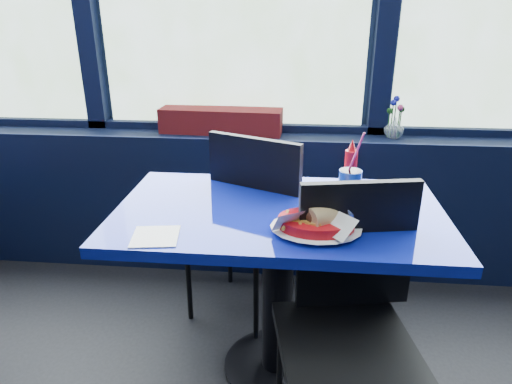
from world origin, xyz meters
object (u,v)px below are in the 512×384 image
object	(u,v)px
chair_near_back	(246,218)
planter_box	(221,121)
food_basket	(318,222)
soda_cup	(349,187)
chair_near_front	(349,306)
flower_vase	(394,125)
ketchup_bottle	(351,165)
near_table	(278,252)

from	to	relation	value
chair_near_back	planter_box	xyz separation A→B (m)	(-0.20, 0.56, 0.31)
food_basket	soda_cup	distance (m)	0.27
chair_near_front	flower_vase	world-z (taller)	flower_vase
chair_near_back	flower_vase	bearing A→B (deg)	-119.77
planter_box	ketchup_bottle	size ratio (longest dim) A/B	3.39
chair_near_front	chair_near_back	bearing A→B (deg)	114.24
flower_vase	soda_cup	size ratio (longest dim) A/B	0.77
planter_box	chair_near_front	bearing A→B (deg)	-59.05
chair_near_back	chair_near_front	bearing A→B (deg)	148.29
food_basket	planter_box	bearing A→B (deg)	103.98
flower_vase	ketchup_bottle	xyz separation A→B (m)	(-0.28, -0.58, -0.03)
flower_vase	ketchup_bottle	distance (m)	0.64
chair_near_back	ketchup_bottle	world-z (taller)	chair_near_back
planter_box	ketchup_bottle	bearing A→B (deg)	-40.15
food_basket	soda_cup	size ratio (longest dim) A/B	1.05
chair_near_front	ketchup_bottle	size ratio (longest dim) A/B	4.74
planter_box	soda_cup	size ratio (longest dim) A/B	2.33
planter_box	ketchup_bottle	world-z (taller)	ketchup_bottle
chair_near_back	flower_vase	distance (m)	0.95
soda_cup	planter_box	bearing A→B (deg)	127.24
chair_near_front	chair_near_back	size ratio (longest dim) A/B	0.96
chair_near_front	chair_near_back	world-z (taller)	chair_near_back
flower_vase	ketchup_bottle	world-z (taller)	flower_vase
ketchup_bottle	soda_cup	world-z (taller)	soda_cup
chair_near_back	food_basket	size ratio (longest dim) A/B	3.22
chair_near_front	soda_cup	world-z (taller)	soda_cup
soda_cup	chair_near_back	bearing A→B (deg)	148.89
planter_box	soda_cup	distance (m)	1.02
flower_vase	chair_near_front	bearing A→B (deg)	-105.42
near_table	chair_near_front	world-z (taller)	chair_near_front
soda_cup	food_basket	bearing A→B (deg)	-117.17
flower_vase	ketchup_bottle	size ratio (longest dim) A/B	1.12
near_table	flower_vase	bearing A→B (deg)	57.05
ketchup_bottle	flower_vase	bearing A→B (deg)	64.41
chair_near_front	planter_box	distance (m)	1.34
near_table	chair_near_back	world-z (taller)	chair_near_back
planter_box	flower_vase	distance (m)	0.92
planter_box	near_table	bearing A→B (deg)	-64.66
chair_near_back	flower_vase	world-z (taller)	flower_vase
near_table	ketchup_bottle	distance (m)	0.48
food_basket	ketchup_bottle	bearing A→B (deg)	60.71
planter_box	ketchup_bottle	xyz separation A→B (m)	(0.64, -0.60, -0.03)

